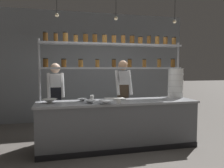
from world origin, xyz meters
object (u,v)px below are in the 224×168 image
object	(u,v)px
container_stack	(175,83)
prep_bowl_center_back	(90,102)
chef_left	(56,96)
prep_bowl_near_right	(82,100)
prep_bowl_near_left	(106,102)
chef_center	(123,93)
spice_shelf_unit	(114,56)
serving_cup_front	(92,98)
prep_bowl_center_front	(50,101)
cutting_board	(115,99)
serving_cup_by_board	(118,101)

from	to	relation	value
container_stack	prep_bowl_center_back	distance (m)	1.99
chef_left	prep_bowl_near_right	xyz separation A→B (m)	(0.51, -0.64, -0.02)
prep_bowl_near_left	chef_center	bearing A→B (deg)	56.76
spice_shelf_unit	chef_left	size ratio (longest dim) A/B	1.80
chef_left	prep_bowl_center_back	size ratio (longest dim) A/B	7.81
spice_shelf_unit	serving_cup_front	xyz separation A→B (m)	(-0.47, -0.09, -0.84)
prep_bowl_near_left	prep_bowl_center_front	xyz separation A→B (m)	(-0.98, 0.36, 0.00)
prep_bowl_near_right	chef_left	bearing A→B (deg)	128.68
serving_cup_front	prep_bowl_center_back	bearing A→B (deg)	-103.26
container_stack	prep_bowl_near_left	bearing A→B (deg)	-162.49
chef_center	cutting_board	xyz separation A→B (m)	(-0.28, -0.34, -0.08)
chef_left	prep_bowl_near_left	bearing A→B (deg)	-54.35
container_stack	prep_bowl_near_left	world-z (taller)	container_stack
chef_left	container_stack	bearing A→B (deg)	-15.82
prep_bowl_center_front	serving_cup_front	bearing A→B (deg)	13.07
prep_bowl_near_right	cutting_board	bearing A→B (deg)	8.84
prep_bowl_near_right	prep_bowl_near_left	bearing A→B (deg)	-50.08
prep_bowl_near_left	prep_bowl_near_right	size ratio (longest dim) A/B	1.44
prep_bowl_near_right	serving_cup_front	size ratio (longest dim) A/B	1.85
chef_center	cutting_board	distance (m)	0.44
chef_left	cutting_board	distance (m)	1.30
chef_left	serving_cup_front	world-z (taller)	chef_left
spice_shelf_unit	prep_bowl_center_front	distance (m)	1.57
prep_bowl_near_left	serving_cup_front	xyz separation A→B (m)	(-0.17, 0.55, 0.01)
spice_shelf_unit	container_stack	distance (m)	1.49
spice_shelf_unit	cutting_board	size ratio (longest dim) A/B	7.52
spice_shelf_unit	prep_bowl_center_back	distance (m)	1.14
chef_center	serving_cup_by_board	distance (m)	0.95
spice_shelf_unit	serving_cup_front	size ratio (longest dim) A/B	29.69
chef_center	prep_bowl_center_back	bearing A→B (deg)	-139.00
spice_shelf_unit	prep_bowl_center_back	world-z (taller)	spice_shelf_unit
prep_bowl_near_left	prep_bowl_center_back	bearing A→B (deg)	150.07
prep_bowl_near_left	spice_shelf_unit	bearing A→B (deg)	64.54
chef_left	prep_bowl_near_right	size ratio (longest dim) A/B	8.93
serving_cup_front	prep_bowl_near_right	bearing A→B (deg)	-154.07
cutting_board	serving_cup_by_board	xyz separation A→B (m)	(-0.07, -0.54, 0.03)
prep_bowl_near_right	serving_cup_by_board	bearing A→B (deg)	-35.57
chef_left	serving_cup_front	xyz separation A→B (m)	(0.71, -0.54, 0.01)
prep_bowl_center_front	prep_bowl_near_right	distance (m)	0.61
chef_center	prep_bowl_near_left	distance (m)	1.06
serving_cup_by_board	chef_center	bearing A→B (deg)	68.59
spice_shelf_unit	cutting_board	bearing A→B (deg)	-90.30
prep_bowl_near_right	serving_cup_by_board	size ratio (longest dim) A/B	2.13
container_stack	prep_bowl_center_back	world-z (taller)	container_stack
chef_center	container_stack	distance (m)	1.17
serving_cup_by_board	prep_bowl_near_left	bearing A→B (deg)	-177.77
prep_bowl_center_front	serving_cup_by_board	xyz separation A→B (m)	(1.22, -0.35, 0.01)
cutting_board	prep_bowl_near_left	world-z (taller)	prep_bowl_near_left
prep_bowl_near_right	prep_bowl_center_back	bearing A→B (deg)	-69.43
prep_bowl_near_right	serving_cup_front	xyz separation A→B (m)	(0.20, 0.10, 0.03)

